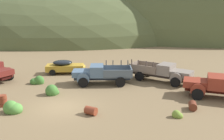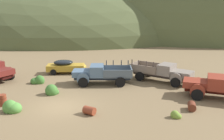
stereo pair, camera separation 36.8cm
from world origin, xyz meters
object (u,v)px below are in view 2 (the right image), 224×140
Objects in this scene: truck_chalk_blue at (98,74)px; car_mustard at (67,66)px; oil_drum_spare at (89,111)px; oil_drum_tipped at (192,106)px; oil_drum_by_truck at (3,100)px; truck_rust_red at (218,87)px; truck_primer_gray at (165,73)px.

car_mustard is at bearing -47.69° from truck_chalk_blue.
oil_drum_spare is at bearing -76.08° from car_mustard.
oil_drum_by_truck is at bearing -169.12° from oil_drum_tipped.
truck_rust_red is 7.60× the size of oil_drum_tipped.
truck_primer_gray is at bearing 62.82° from oil_drum_spare.
truck_rust_red is 6.94× the size of oil_drum_spare.
car_mustard is 0.72× the size of truck_primer_gray.
truck_primer_gray is (11.19, -0.87, 0.19)m from car_mustard.
truck_chalk_blue is 6.87× the size of oil_drum_by_truck.
oil_drum_spare is (6.35, -10.30, -0.52)m from car_mustard.
car_mustard is 5.31× the size of oil_drum_by_truck.
truck_chalk_blue is at bearing 53.11° from oil_drum_by_truck.
truck_chalk_blue reaches higher than oil_drum_by_truck.
car_mustard is 16.25m from truck_rust_red.
oil_drum_tipped is at bearing 10.88° from oil_drum_by_truck.
truck_primer_gray is 10.62m from oil_drum_spare.
oil_drum_by_truck is at bearing -121.49° from truck_primer_gray.
oil_drum_spare is (-9.25, -5.77, -0.72)m from truck_rust_red.
truck_primer_gray reaches higher than car_mustard.
truck_primer_gray is at bearing -22.18° from car_mustard.
oil_drum_by_truck reaches higher than oil_drum_spare.
truck_chalk_blue is 7.05× the size of oil_drum_tipped.
oil_drum_tipped reaches higher than oil_drum_spare.
oil_drum_by_truck is 14.38m from oil_drum_tipped.
truck_primer_gray is 15.23m from oil_drum_by_truck.
truck_rust_red is 10.93m from oil_drum_spare.
car_mustard is 4.98× the size of oil_drum_spare.
oil_drum_tipped is at bearing 61.28° from truck_rust_red.
oil_drum_spare is 7.04m from oil_drum_by_truck.
oil_drum_spare is (-4.84, -9.43, -0.71)m from truck_primer_gray.
car_mustard is 5.71m from truck_chalk_blue.
oil_drum_spare is 1.07× the size of oil_drum_by_truck.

